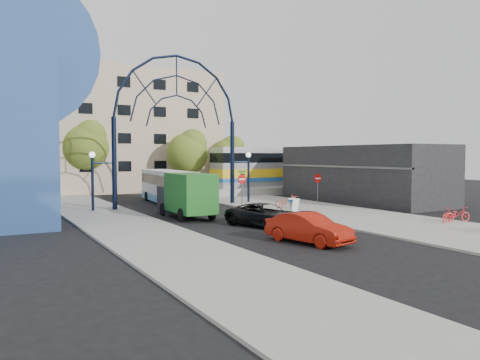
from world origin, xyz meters
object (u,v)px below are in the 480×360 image
city_bus (168,186)px  bike_far_c (447,215)px  bike_far_a (458,214)px  stop_sign (242,182)px  sandwich_board (294,203)px  red_sedan (308,228)px  black_suv (265,215)px  tree_north_a (189,151)px  gateway_arch (177,100)px  train_car (313,166)px  tree_north_b (86,145)px  street_name_sign (243,180)px  green_truck (186,195)px  do_not_enter_sign (318,181)px  tree_north_c (229,154)px  bike_near_b (293,201)px  bike_near_a (287,202)px

city_bus → bike_far_c: city_bus is taller
bike_far_a → stop_sign: bearing=38.7°
sandwich_board → bike_far_c: sandwich_board is taller
stop_sign → red_sedan: (-5.18, -15.39, -1.28)m
black_suv → tree_north_a: bearing=58.6°
gateway_arch → red_sedan: 19.08m
red_sedan → bike_far_c: bearing=-9.0°
sandwich_board → black_suv: bearing=-141.2°
city_bus → black_suv: 15.06m
bike_far_a → train_car: bearing=-4.3°
tree_north_b → bike_far_c: tree_north_b is taller
gateway_arch → tree_north_b: (-3.88, 15.93, -3.29)m
stop_sign → city_bus: size_ratio=0.24×
tree_north_b → bike_far_c: 35.96m
street_name_sign → bike_far_c: street_name_sign is taller
stop_sign → green_truck: size_ratio=0.42×
do_not_enter_sign → bike_far_a: do_not_enter_sign is taller
city_bus → bike_far_a: 22.73m
tree_north_c → bike_near_b: tree_north_c is taller
stop_sign → tree_north_c: (7.32, 15.93, 2.28)m
city_bus → bike_far_a: (11.05, -19.84, -0.92)m
street_name_sign → bike_far_a: street_name_sign is taller
stop_sign → bike_near_a: 4.54m
bike_near_a → tree_north_c: bearing=37.5°
stop_sign → red_sedan: 16.29m
red_sedan → bike_far_a: red_sedan is taller
stop_sign → green_truck: 7.81m
tree_north_a → bike_near_b: tree_north_a is taller
tree_north_c → city_bus: tree_north_c is taller
do_not_enter_sign → city_bus: 12.76m
city_bus → tree_north_b: bearing=113.4°
tree_north_b → red_sedan: tree_north_b is taller
tree_north_a → green_truck: (-7.96, -18.02, -3.12)m
stop_sign → tree_north_a: tree_north_a is taller
red_sedan → street_name_sign: bearing=57.6°
street_name_sign → black_suv: (-4.58, -10.63, -1.45)m
tree_north_c → bike_near_b: bearing=-103.9°
do_not_enter_sign → black_suv: do_not_enter_sign is taller
green_truck → black_suv: size_ratio=1.21×
city_bus → green_truck: size_ratio=1.78×
street_name_sign → tree_north_a: size_ratio=0.40×
black_suv → bike_far_c: black_suv is taller
city_bus → bike_far_a: city_bus is taller
street_name_sign → green_truck: bearing=-146.3°
city_bus → green_truck: green_truck is taller
gateway_arch → do_not_enter_sign: size_ratio=5.50×
gateway_arch → black_suv: gateway_arch is taller
green_truck → bike_near_b: (9.11, 0.42, -0.87)m
street_name_sign → tree_north_b: (-9.08, 17.33, 3.14)m
tree_north_a → bike_near_a: bearing=-89.0°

